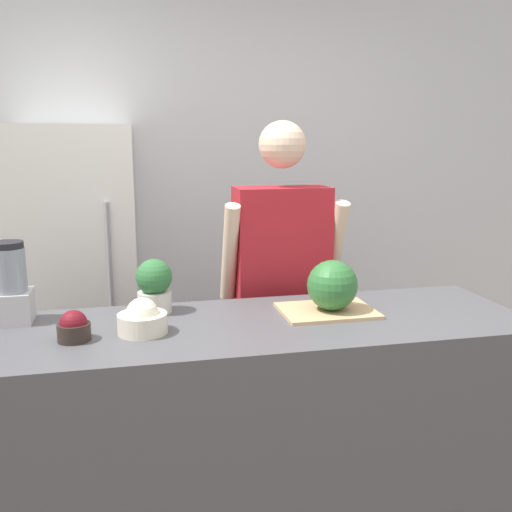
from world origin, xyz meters
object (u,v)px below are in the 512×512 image
(watermelon, at_px, (332,285))
(blender, at_px, (10,286))
(person, at_px, (281,295))
(potted_plant, at_px, (154,286))
(refrigerator, at_px, (76,277))
(bowl_cherries, at_px, (74,328))
(bowl_cream, at_px, (142,319))

(watermelon, distance_m, blender, 1.23)
(person, bearing_deg, potted_plant, -151.55)
(person, relative_size, blender, 5.44)
(refrigerator, height_order, person, person)
(watermelon, height_order, bowl_cherries, watermelon)
(person, height_order, potted_plant, person)
(watermelon, bearing_deg, blender, 172.74)
(bowl_cherries, bearing_deg, refrigerator, 94.54)
(refrigerator, xyz_separation_m, bowl_cherries, (0.10, -1.32, 0.13))
(watermelon, bearing_deg, bowl_cherries, -173.70)
(watermelon, height_order, bowl_cream, watermelon)
(refrigerator, height_order, blender, refrigerator)
(potted_plant, bearing_deg, bowl_cherries, -136.34)
(bowl_cherries, bearing_deg, potted_plant, 43.66)
(bowl_cherries, xyz_separation_m, potted_plant, (0.29, 0.28, 0.06))
(bowl_cream, height_order, potted_plant, potted_plant)
(refrigerator, relative_size, potted_plant, 7.70)
(blender, xyz_separation_m, potted_plant, (0.53, 0.01, -0.03))
(watermelon, relative_size, bowl_cream, 1.14)
(refrigerator, height_order, bowl_cream, refrigerator)
(refrigerator, relative_size, bowl_cream, 9.47)
(refrigerator, bearing_deg, blender, -97.60)
(refrigerator, xyz_separation_m, watermelon, (1.08, -1.21, 0.20))
(watermelon, bearing_deg, person, 98.19)
(refrigerator, distance_m, watermelon, 1.64)
(bowl_cream, xyz_separation_m, blender, (-0.48, 0.24, 0.09))
(refrigerator, distance_m, person, 1.23)
(blender, bearing_deg, potted_plant, 1.28)
(refrigerator, bearing_deg, bowl_cream, -75.35)
(person, xyz_separation_m, watermelon, (0.07, -0.50, 0.17))
(refrigerator, distance_m, bowl_cherries, 1.33)
(watermelon, height_order, potted_plant, potted_plant)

